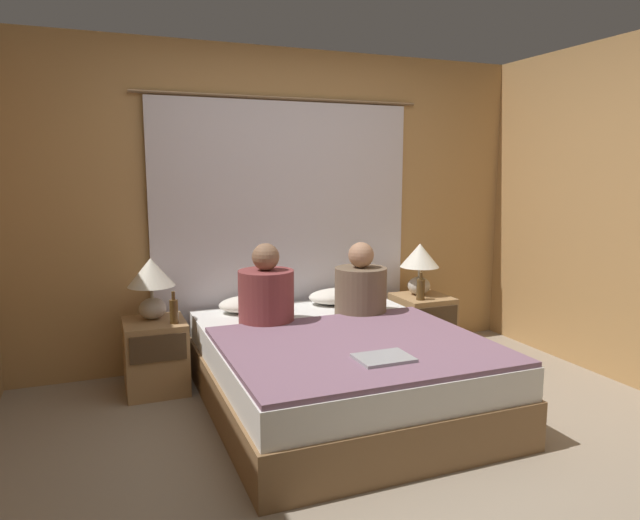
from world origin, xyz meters
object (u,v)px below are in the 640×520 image
lamp_right (420,261)px  bed (337,370)px  handbag_on_floor (448,357)px  nightstand_left (156,356)px  lamp_left (151,280)px  person_right_in_bed (361,287)px  beer_bottle_on_right_stand (421,289)px  person_left_in_bed (266,293)px  nightstand_right (422,325)px  pillow_left (251,304)px  pillow_right (339,296)px  beer_bottle_on_left_stand (174,311)px  laptop_on_bed (384,358)px

lamp_right → bed: bearing=-144.5°
bed → handbag_on_floor: bed is taller
bed → nightstand_left: size_ratio=4.02×
lamp_left → person_right_in_bed: 1.50m
beer_bottle_on_right_stand → handbag_on_floor: bearing=-80.9°
person_left_in_bed → nightstand_right: bearing=11.3°
nightstand_right → bed: bearing=-146.8°
lamp_left → pillow_left: (0.73, 0.04, -0.24)m
pillow_right → beer_bottle_on_right_stand: size_ratio=2.19×
pillow_left → person_right_in_bed: size_ratio=0.92×
lamp_left → nightstand_right: bearing=-1.7°
nightstand_left → pillow_left: bearing=7.9°
lamp_right → person_right_in_bed: size_ratio=0.80×
nightstand_left → person_left_in_bed: bearing=-21.5°
pillow_left → handbag_on_floor: (1.41, -0.55, -0.43)m
pillow_right → beer_bottle_on_left_stand: beer_bottle_on_left_stand is taller
person_left_in_bed → nightstand_left: bearing=158.5°
laptop_on_bed → nightstand_left: bearing=129.2°
handbag_on_floor → nightstand_left: bearing=168.0°
nightstand_left → lamp_right: size_ratio=1.16×
nightstand_left → person_right_in_bed: 1.55m
beer_bottle_on_left_stand → beer_bottle_on_right_stand: 1.96m
lamp_left → lamp_right: bearing=0.0°
pillow_left → handbag_on_floor: pillow_left is taller
pillow_right → handbag_on_floor: 0.98m
lamp_right → person_right_in_bed: (-0.72, -0.35, -0.10)m
bed → handbag_on_floor: (1.05, 0.26, -0.12)m
nightstand_right → beer_bottle_on_left_stand: beer_bottle_on_left_stand is taller
beer_bottle_on_left_stand → laptop_on_bed: beer_bottle_on_left_stand is taller
lamp_left → person_right_in_bed: person_right_in_bed is taller
bed → lamp_left: bearing=144.5°
pillow_right → person_right_in_bed: size_ratio=0.92×
beer_bottle_on_left_stand → laptop_on_bed: bearing=-51.7°
lamp_left → handbag_on_floor: lamp_left is taller
nightstand_left → person_left_in_bed: size_ratio=0.89×
lamp_left → handbag_on_floor: (2.14, -0.52, -0.67)m
beer_bottle_on_right_stand → person_right_in_bed: bearing=-164.4°
lamp_left → beer_bottle_on_left_stand: lamp_left is taller
lamp_right → handbag_on_floor: bearing=-94.3°
person_left_in_bed → laptop_on_bed: size_ratio=1.87×
lamp_right → laptop_on_bed: 1.79m
pillow_left → person_right_in_bed: (0.73, -0.39, 0.15)m
nightstand_left → person_right_in_bed: size_ratio=0.93×
bed → person_left_in_bed: bearing=130.1°
nightstand_left → pillow_right: size_ratio=1.02×
beer_bottle_on_right_stand → laptop_on_bed: size_ratio=0.74×
pillow_left → person_right_in_bed: bearing=-27.9°
person_right_in_bed → beer_bottle_on_left_stand: 1.35m
bed → lamp_left: size_ratio=4.66×
handbag_on_floor → beer_bottle_on_right_stand: bearing=99.1°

